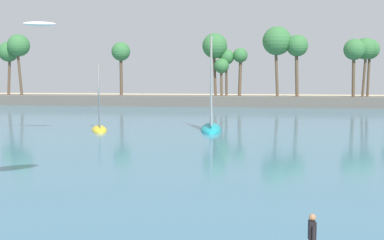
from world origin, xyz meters
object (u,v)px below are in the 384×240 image
at_px(person_at_waterline, 312,239).
at_px(kite_aloft_low_near_shore, 39,24).
at_px(sailboat_near_shore, 99,124).
at_px(sailboat_mid_bay, 211,122).

bearing_deg(person_at_waterline, kite_aloft_low_near_shore, 126.32).
distance_m(sailboat_near_shore, sailboat_mid_bay, 11.21).
xyz_separation_m(sailboat_mid_bay, kite_aloft_low_near_shore, (-15.08, -6.01, 9.30)).
distance_m(person_at_waterline, kite_aloft_low_near_shore, 36.78).
xyz_separation_m(sailboat_near_shore, sailboat_mid_bay, (11.11, 1.43, 0.27)).
xyz_separation_m(person_at_waterline, kite_aloft_low_near_shore, (-21.06, 28.66, 9.38)).
relative_size(sailboat_near_shore, sailboat_mid_bay, 0.70).
height_order(person_at_waterline, sailboat_near_shore, sailboat_near_shore).
relative_size(person_at_waterline, sailboat_near_shore, 0.23).
xyz_separation_m(person_at_waterline, sailboat_mid_bay, (-5.98, 34.67, 0.08)).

